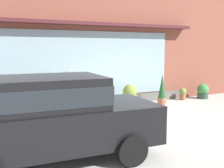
{
  "coord_description": "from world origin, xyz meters",
  "views": [
    {
      "loc": [
        -4.51,
        -6.78,
        2.27
      ],
      "look_at": [
        -0.47,
        1.2,
        1.1
      ],
      "focal_mm": 44.35,
      "sensor_mm": 36.0,
      "label": 1
    }
  ],
  "objects": [
    {
      "name": "ground_plane",
      "position": [
        0.0,
        0.0,
        0.0
      ],
      "size": [
        60.0,
        60.0,
        0.0
      ],
      "primitive_type": "plane",
      "color": "#B2AFA8"
    },
    {
      "name": "pedestrian_with_handbag",
      "position": [
        -1.82,
        1.63,
        0.89
      ],
      "size": [
        0.65,
        0.29,
        1.54
      ],
      "rotation": [
        0.0,
        0.0,
        0.31
      ],
      "color": "#8E333D",
      "rests_on": "ground_plane"
    },
    {
      "name": "potted_plant_low_front",
      "position": [
        2.29,
        2.17,
        0.59
      ],
      "size": [
        0.35,
        0.35,
        1.22
      ],
      "color": "#9E6042",
      "rests_on": "ground_plane"
    },
    {
      "name": "potted_plant_doorstep",
      "position": [
        -1.46,
        2.37,
        0.6
      ],
      "size": [
        0.74,
        0.74,
        1.05
      ],
      "color": "#B7B2A3",
      "rests_on": "ground_plane"
    },
    {
      "name": "potted_plant_trailing_edge",
      "position": [
        -0.13,
        2.47,
        0.4
      ],
      "size": [
        0.38,
        0.38,
        0.7
      ],
      "color": "#33473D",
      "rests_on": "ground_plane"
    },
    {
      "name": "curb_strip",
      "position": [
        0.0,
        -0.2,
        0.06
      ],
      "size": [
        14.0,
        0.24,
        0.12
      ],
      "primitive_type": "cube",
      "color": "#B2B2AD",
      "rests_on": "ground_plane"
    },
    {
      "name": "potted_plant_by_entrance",
      "position": [
        4.74,
        2.39,
        0.33
      ],
      "size": [
        0.52,
        0.52,
        0.67
      ],
      "color": "#33473D",
      "rests_on": "ground_plane"
    },
    {
      "name": "parked_car_black",
      "position": [
        -3.19,
        -1.43,
        0.96
      ],
      "size": [
        4.32,
        2.13,
        1.72
      ],
      "rotation": [
        0.0,
        0.0,
        -0.06
      ],
      "color": "black",
      "rests_on": "ground_plane"
    },
    {
      "name": "storefront",
      "position": [
        -0.01,
        3.19,
        2.67
      ],
      "size": [
        14.0,
        0.81,
        5.46
      ],
      "color": "brown",
      "rests_on": "ground_plane"
    },
    {
      "name": "potted_plant_window_left",
      "position": [
        0.92,
        2.4,
        0.48
      ],
      "size": [
        0.56,
        0.56,
        0.87
      ],
      "color": "#33473D",
      "rests_on": "ground_plane"
    },
    {
      "name": "fire_hydrant",
      "position": [
        -1.1,
        1.08,
        0.41
      ],
      "size": [
        0.39,
        0.35,
        0.82
      ],
      "color": "gold",
      "rests_on": "ground_plane"
    },
    {
      "name": "potted_plant_corner_tall",
      "position": [
        3.7,
        2.54,
        0.28
      ],
      "size": [
        0.31,
        0.31,
        0.53
      ],
      "color": "#9E6042",
      "rests_on": "ground_plane"
    }
  ]
}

